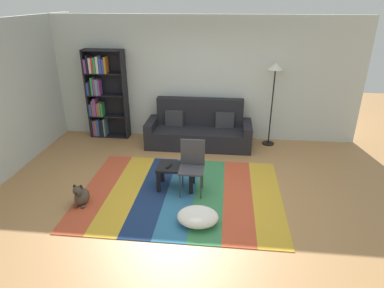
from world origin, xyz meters
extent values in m
plane|color=#B27F4C|center=(0.00, 0.00, 0.00)|extent=(14.00, 14.00, 0.00)
cube|color=silver|center=(0.00, 2.55, 1.35)|extent=(6.80, 0.10, 2.70)
cube|color=silver|center=(-3.40, 0.75, 1.35)|extent=(0.10, 5.50, 2.70)
cube|color=#C64C2D|center=(-1.60, -0.04, 0.01)|extent=(0.47, 2.50, 0.01)
cube|color=gold|center=(-1.12, -0.04, 0.01)|extent=(0.47, 2.50, 0.01)
cube|color=navy|center=(-0.65, -0.04, 0.01)|extent=(0.47, 2.50, 0.01)
cube|color=teal|center=(-0.18, -0.04, 0.01)|extent=(0.47, 2.50, 0.01)
cube|color=#387F4C|center=(0.30, -0.04, 0.01)|extent=(0.47, 2.50, 0.01)
cube|color=#C64C2D|center=(0.77, -0.04, 0.01)|extent=(0.47, 2.50, 0.01)
cube|color=gold|center=(1.25, -0.04, 0.01)|extent=(0.47, 2.50, 0.01)
cube|color=black|center=(-0.06, 1.95, 0.20)|extent=(1.90, 0.80, 0.40)
cube|color=black|center=(-0.06, 2.25, 0.70)|extent=(1.90, 0.20, 0.60)
cube|color=black|center=(-1.10, 1.95, 0.28)|extent=(0.18, 0.80, 0.56)
cube|color=black|center=(0.98, 1.95, 0.28)|extent=(0.18, 0.80, 0.56)
cube|color=#333338|center=(-0.61, 2.13, 0.56)|extent=(0.42, 0.19, 0.36)
cube|color=#333338|center=(0.49, 2.13, 0.56)|extent=(0.42, 0.19, 0.36)
cube|color=black|center=(-2.60, 2.30, 1.00)|extent=(0.04, 0.28, 2.00)
cube|color=black|center=(-1.74, 2.30, 1.00)|extent=(0.04, 0.28, 2.00)
cube|color=black|center=(-2.17, 2.43, 1.00)|extent=(0.90, 0.01, 2.00)
cube|color=black|center=(-2.17, 2.30, 0.02)|extent=(0.86, 0.28, 0.02)
cube|color=black|center=(-2.17, 2.30, 0.51)|extent=(0.86, 0.28, 0.02)
cube|color=black|center=(-2.17, 2.30, 1.00)|extent=(0.86, 0.28, 0.02)
cube|color=black|center=(-2.17, 2.30, 1.49)|extent=(0.86, 0.28, 0.02)
cube|color=black|center=(-2.17, 2.30, 1.98)|extent=(0.86, 0.28, 0.02)
cube|color=black|center=(-2.56, 2.29, 0.23)|extent=(0.04, 0.23, 0.41)
cube|color=purple|center=(-2.53, 2.28, 0.21)|extent=(0.04, 0.23, 0.37)
cube|color=#8C6647|center=(-2.48, 2.25, 0.21)|extent=(0.04, 0.16, 0.37)
cube|color=#334CB2|center=(-2.42, 2.26, 0.23)|extent=(0.05, 0.17, 0.39)
cube|color=black|center=(-2.38, 2.28, 0.23)|extent=(0.03, 0.23, 0.40)
cube|color=black|center=(-2.33, 2.30, 0.23)|extent=(0.05, 0.26, 0.40)
cube|color=#668C99|center=(-2.28, 2.30, 0.24)|extent=(0.03, 0.26, 0.42)
cube|color=#334CB2|center=(-2.56, 2.28, 0.66)|extent=(0.05, 0.22, 0.28)
cube|color=#8C6647|center=(-2.50, 2.25, 0.70)|extent=(0.03, 0.16, 0.36)
cube|color=purple|center=(-2.45, 2.29, 0.72)|extent=(0.05, 0.25, 0.41)
cube|color=#8C6647|center=(-2.39, 2.29, 0.66)|extent=(0.03, 0.24, 0.29)
cube|color=#8C6647|center=(-2.35, 2.26, 0.67)|extent=(0.05, 0.18, 0.31)
cube|color=green|center=(-2.29, 2.27, 0.67)|extent=(0.04, 0.19, 0.30)
cube|color=#334CB2|center=(-2.56, 2.25, 1.15)|extent=(0.05, 0.17, 0.28)
cube|color=black|center=(-2.51, 2.26, 1.17)|extent=(0.04, 0.18, 0.32)
cube|color=green|center=(-2.45, 2.26, 1.20)|extent=(0.05, 0.18, 0.39)
cube|color=purple|center=(-2.40, 2.28, 1.19)|extent=(0.04, 0.22, 0.36)
cube|color=#668C99|center=(-2.35, 2.27, 1.18)|extent=(0.05, 0.21, 0.35)
cube|color=purple|center=(-2.30, 2.26, 1.18)|extent=(0.03, 0.17, 0.34)
cube|color=purple|center=(-2.56, 2.27, 1.65)|extent=(0.05, 0.20, 0.30)
cube|color=black|center=(-2.50, 2.29, 1.69)|extent=(0.04, 0.23, 0.38)
cube|color=silver|center=(-2.44, 2.29, 1.66)|extent=(0.05, 0.23, 0.33)
cube|color=red|center=(-2.39, 2.27, 1.66)|extent=(0.04, 0.20, 0.33)
cube|color=green|center=(-2.34, 2.25, 1.66)|extent=(0.04, 0.16, 0.33)
cube|color=silver|center=(-2.28, 2.27, 1.68)|extent=(0.05, 0.19, 0.36)
cube|color=#334CB2|center=(-2.21, 2.27, 1.66)|extent=(0.05, 0.21, 0.33)
cube|color=#334CB2|center=(-2.15, 2.25, 1.65)|extent=(0.04, 0.16, 0.30)
cube|color=orange|center=(-2.11, 2.27, 1.67)|extent=(0.04, 0.21, 0.35)
cube|color=black|center=(-0.28, 0.14, 0.40)|extent=(0.63, 0.42, 0.04)
cube|color=black|center=(-0.55, -0.03, 0.20)|extent=(0.06, 0.06, 0.37)
cube|color=black|center=(-0.01, -0.03, 0.20)|extent=(0.06, 0.06, 0.37)
cube|color=black|center=(-0.55, 0.32, 0.20)|extent=(0.06, 0.06, 0.37)
cube|color=black|center=(-0.01, 0.32, 0.20)|extent=(0.06, 0.06, 0.37)
ellipsoid|color=white|center=(0.18, -0.81, 0.12)|extent=(0.60, 0.50, 0.21)
ellipsoid|color=#473D33|center=(-1.69, -0.50, 0.13)|extent=(0.22, 0.30, 0.26)
sphere|color=#473D33|center=(-1.69, -0.61, 0.30)|extent=(0.15, 0.15, 0.15)
ellipsoid|color=black|center=(-1.69, -0.67, 0.29)|extent=(0.06, 0.07, 0.05)
ellipsoid|color=black|center=(-1.74, -0.59, 0.36)|extent=(0.05, 0.04, 0.08)
ellipsoid|color=black|center=(-1.63, -0.59, 0.36)|extent=(0.05, 0.04, 0.08)
sphere|color=#473D33|center=(-1.75, -0.64, 0.03)|extent=(0.06, 0.06, 0.06)
sphere|color=#473D33|center=(-1.63, -0.64, 0.03)|extent=(0.06, 0.06, 0.06)
cylinder|color=black|center=(1.49, 2.22, 0.01)|extent=(0.26, 0.26, 0.02)
cylinder|color=black|center=(1.49, 2.22, 0.84)|extent=(0.03, 0.03, 1.64)
cone|color=white|center=(1.49, 2.22, 1.73)|extent=(0.32, 0.32, 0.14)
cube|color=black|center=(-0.39, 0.11, 0.43)|extent=(0.09, 0.16, 0.02)
cube|color=#38383D|center=(0.00, 0.00, 0.44)|extent=(0.40, 0.40, 0.03)
cube|color=#38383D|center=(0.00, 0.18, 0.68)|extent=(0.40, 0.03, 0.44)
cylinder|color=#38383D|center=(-0.17, -0.17, 0.21)|extent=(0.02, 0.02, 0.42)
cylinder|color=#38383D|center=(0.17, -0.17, 0.21)|extent=(0.02, 0.02, 0.42)
cylinder|color=#38383D|center=(-0.17, 0.17, 0.21)|extent=(0.02, 0.02, 0.42)
cylinder|color=#38383D|center=(0.17, 0.17, 0.21)|extent=(0.02, 0.02, 0.42)
camera|label=1|loc=(0.52, -4.79, 3.02)|focal=31.33mm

